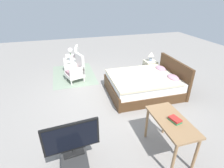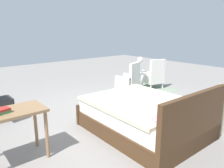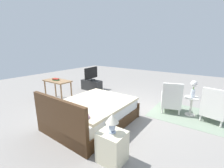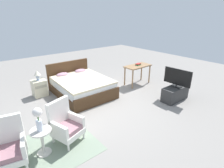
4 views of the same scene
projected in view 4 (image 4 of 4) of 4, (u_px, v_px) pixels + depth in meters
ground_plane at (100, 107)px, 5.23m from camera, size 16.00×16.00×0.00m
floor_rug at (44, 152)px, 3.52m from camera, size 2.10×1.50×0.01m
bed at (81, 86)px, 5.97m from camera, size 1.65×2.09×0.96m
armchair_by_window_left at (9, 147)px, 3.10m from camera, size 0.64×0.64×0.92m
armchair_by_window_right at (66, 125)px, 3.73m from camera, size 0.68×0.68×0.92m
side_table at (42, 139)px, 3.36m from camera, size 0.40×0.40×0.55m
flower_vase at (38, 117)px, 3.18m from camera, size 0.17×0.17×0.48m
nightstand at (40, 88)px, 5.85m from camera, size 0.44×0.41×0.55m
table_lamp at (37, 74)px, 5.67m from camera, size 0.22×0.22×0.33m
tv_stand at (175, 93)px, 5.58m from camera, size 0.96×0.40×0.45m
tv_flatscreen at (177, 78)px, 5.38m from camera, size 0.23×0.86×0.58m
vanity_desk at (138, 68)px, 6.69m from camera, size 1.04×0.52×0.76m
book_stack at (138, 64)px, 6.68m from camera, size 0.23×0.18×0.07m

